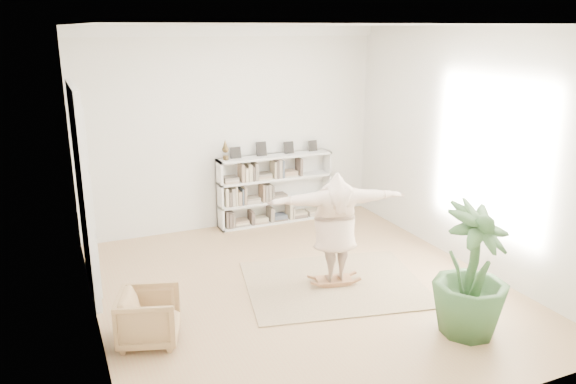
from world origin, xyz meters
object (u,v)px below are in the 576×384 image
at_px(bookshelf, 275,190).
at_px(armchair, 149,317).
at_px(rocker_board, 334,280).
at_px(houseplant, 472,271).
at_px(person, 335,224).

xyz_separation_m(bookshelf, armchair, (-2.97, -3.34, -0.32)).
xyz_separation_m(bookshelf, rocker_board, (-0.26, -2.87, -0.57)).
relative_size(armchair, houseplant, 0.43).
bearing_deg(bookshelf, rocker_board, -95.18).
bearing_deg(bookshelf, armchair, -131.58).
bearing_deg(armchair, houseplant, -92.85).
height_order(armchair, houseplant, houseplant).
height_order(armchair, rocker_board, armchair).
distance_m(bookshelf, houseplant, 4.72).
bearing_deg(houseplant, person, 115.15).
height_order(rocker_board, person, person).
distance_m(armchair, person, 2.81).
bearing_deg(rocker_board, bookshelf, 97.00).
distance_m(bookshelf, armchair, 4.48).
bearing_deg(armchair, bookshelf, -23.81).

